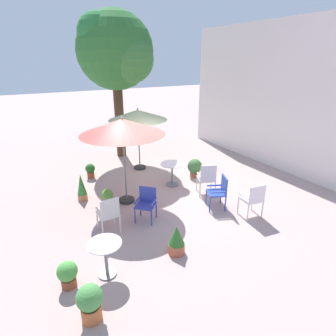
{
  "coord_description": "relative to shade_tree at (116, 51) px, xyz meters",
  "views": [
    {
      "loc": [
        6.51,
        -3.29,
        3.83
      ],
      "look_at": [
        0.0,
        0.49,
        0.84
      ],
      "focal_mm": 29.56,
      "sensor_mm": 36.0,
      "label": 1
    }
  ],
  "objects": [
    {
      "name": "potted_plant_2",
      "position": [
        3.91,
        -1.98,
        -3.79
      ],
      "size": [
        0.32,
        0.32,
        0.53
      ],
      "color": "#BE6537",
      "rests_on": "ground"
    },
    {
      "name": "potted_plant_5",
      "position": [
        6.52,
        -1.37,
        -3.77
      ],
      "size": [
        0.35,
        0.35,
        0.64
      ],
      "color": "#B0543A",
      "rests_on": "ground"
    },
    {
      "name": "patio_chair_1",
      "position": [
        4.67,
        0.84,
        -3.52
      ],
      "size": [
        0.64,
        0.64,
        0.99
      ],
      "color": "silver",
      "rests_on": "ground"
    },
    {
      "name": "patio_chair_4",
      "position": [
        5.11,
        -2.33,
        -3.54
      ],
      "size": [
        0.46,
        0.46,
        0.95
      ],
      "color": "silver",
      "rests_on": "ground"
    },
    {
      "name": "potted_plant_3",
      "position": [
        7.21,
        -3.36,
        -3.73
      ],
      "size": [
        0.41,
        0.42,
        0.65
      ],
      "color": "#B96135",
      "rests_on": "ground"
    },
    {
      "name": "patio_chair_3",
      "position": [
        5.46,
        0.64,
        -3.56
      ],
      "size": [
        0.62,
        0.61,
        0.92
      ],
      "color": "#29449B",
      "rests_on": "ground"
    },
    {
      "name": "ground_plane",
      "position": [
        4.05,
        -0.63,
        -4.09
      ],
      "size": [
        60.0,
        60.0,
        0.0
      ],
      "primitive_type": "plane",
      "color": "#B19690"
    },
    {
      "name": "patio_umbrella_1",
      "position": [
        1.72,
        -0.0,
        -2.1
      ],
      "size": [
        2.06,
        2.06,
        2.24
      ],
      "color": "#2D2D2D",
      "rests_on": "ground"
    },
    {
      "name": "villa_facade",
      "position": [
        4.05,
        4.55,
        -1.54
      ],
      "size": [
        9.51,
        0.3,
        5.09
      ],
      "primitive_type": "cube",
      "color": "white",
      "rests_on": "ground"
    },
    {
      "name": "cafe_table_1",
      "position": [
        3.57,
        0.29,
        -3.57
      ],
      "size": [
        0.74,
        0.74,
        0.74
      ],
      "color": "white",
      "rests_on": "ground"
    },
    {
      "name": "shade_tree",
      "position": [
        0.0,
        0.0,
        0.0
      ],
      "size": [
        2.99,
        2.85,
        5.52
      ],
      "color": "#48321F",
      "rests_on": "ground"
    },
    {
      "name": "patio_chair_2",
      "position": [
        5.0,
        -1.32,
        -3.59
      ],
      "size": [
        0.64,
        0.64,
        0.85
      ],
      "color": "#3541A2",
      "rests_on": "ground"
    },
    {
      "name": "potted_plant_1",
      "position": [
        3.12,
        -2.47,
        -3.7
      ],
      "size": [
        0.27,
        0.27,
        0.8
      ],
      "color": "#BE7346",
      "rests_on": "ground"
    },
    {
      "name": "patio_umbrella_0",
      "position": [
        3.87,
        -1.41,
        -1.91
      ],
      "size": [
        2.24,
        2.24,
        2.45
      ],
      "color": "#2D2D2D",
      "rests_on": "ground"
    },
    {
      "name": "potted_plant_6",
      "position": [
        6.33,
        -3.53,
        -3.81
      ],
      "size": [
        0.36,
        0.36,
        0.52
      ],
      "color": "brown",
      "rests_on": "ground"
    },
    {
      "name": "patio_chair_0",
      "position": [
        6.28,
        1.07,
        -3.54
      ],
      "size": [
        0.5,
        0.54,
        0.94
      ],
      "color": "white",
      "rests_on": "ground"
    },
    {
      "name": "potted_plant_0",
      "position": [
        3.38,
        1.31,
        -3.73
      ],
      "size": [
        0.5,
        0.5,
        0.64
      ],
      "color": "#98553B",
      "rests_on": "ground"
    },
    {
      "name": "potted_plant_4",
      "position": [
        1.66,
        -1.83,
        -3.81
      ],
      "size": [
        0.33,
        0.32,
        0.5
      ],
      "color": "brown",
      "rests_on": "ground"
    },
    {
      "name": "cafe_table_0",
      "position": [
        6.4,
        -2.84,
        -3.59
      ],
      "size": [
        0.63,
        0.63,
        0.72
      ],
      "color": "white",
      "rests_on": "ground"
    }
  ]
}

